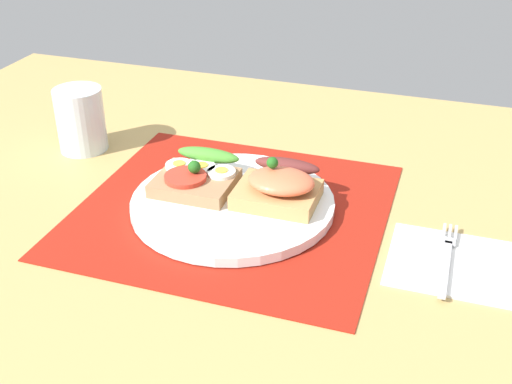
# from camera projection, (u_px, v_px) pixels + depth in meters

# --- Properties ---
(ground_plane) EXTENTS (1.20, 0.90, 0.03)m
(ground_plane) POSITION_uv_depth(u_px,v_px,m) (233.00, 221.00, 0.80)
(ground_plane) COLOR tan
(placemat) EXTENTS (0.37, 0.35, 0.00)m
(placemat) POSITION_uv_depth(u_px,v_px,m) (233.00, 209.00, 0.79)
(placemat) COLOR maroon
(placemat) RESTS_ON ground_plane
(plate) EXTENTS (0.25, 0.25, 0.01)m
(plate) POSITION_uv_depth(u_px,v_px,m) (233.00, 203.00, 0.79)
(plate) COLOR white
(plate) RESTS_ON placemat
(sandwich_egg_tomato) EXTENTS (0.10, 0.10, 0.04)m
(sandwich_egg_tomato) POSITION_uv_depth(u_px,v_px,m) (197.00, 176.00, 0.81)
(sandwich_egg_tomato) COLOR #966F4C
(sandwich_egg_tomato) RESTS_ON plate
(sandwich_salmon) EXTENTS (0.10, 0.09, 0.06)m
(sandwich_salmon) POSITION_uv_depth(u_px,v_px,m) (280.00, 186.00, 0.77)
(sandwich_salmon) COLOR tan
(sandwich_salmon) RESTS_ON plate
(napkin) EXTENTS (0.13, 0.12, 0.01)m
(napkin) POSITION_uv_depth(u_px,v_px,m) (451.00, 262.00, 0.69)
(napkin) COLOR white
(napkin) RESTS_ON ground_plane
(fork) EXTENTS (0.02, 0.14, 0.00)m
(fork) POSITION_uv_depth(u_px,v_px,m) (447.00, 256.00, 0.70)
(fork) COLOR #B7B7BC
(fork) RESTS_ON napkin
(drinking_glass) EXTENTS (0.07, 0.07, 0.09)m
(drinking_glass) POSITION_uv_depth(u_px,v_px,m) (81.00, 120.00, 0.92)
(drinking_glass) COLOR silver
(drinking_glass) RESTS_ON ground_plane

